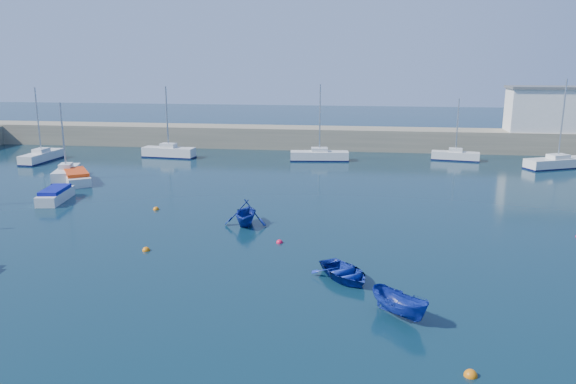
# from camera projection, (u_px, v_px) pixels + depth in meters

# --- Properties ---
(ground) EXTENTS (220.00, 220.00, 0.00)m
(ground) POSITION_uv_depth(u_px,v_px,m) (192.00, 297.00, 26.91)
(ground) COLOR #0B2432
(ground) RESTS_ON ground
(back_wall) EXTENTS (96.00, 4.50, 2.60)m
(back_wall) POSITION_uv_depth(u_px,v_px,m) (300.00, 138.00, 70.93)
(back_wall) COLOR gray
(back_wall) RESTS_ON ground
(harbor_office) EXTENTS (10.00, 4.00, 5.00)m
(harbor_office) POSITION_uv_depth(u_px,v_px,m) (552.00, 110.00, 66.18)
(harbor_office) COLOR silver
(harbor_office) RESTS_ON back_wall
(sailboat_3) EXTENTS (2.83, 5.54, 7.17)m
(sailboat_3) POSITION_uv_depth(u_px,v_px,m) (66.00, 173.00, 52.89)
(sailboat_3) COLOR silver
(sailboat_3) RESTS_ON ground
(sailboat_4) EXTENTS (2.01, 6.21, 8.08)m
(sailboat_4) POSITION_uv_depth(u_px,v_px,m) (42.00, 156.00, 61.78)
(sailboat_4) COLOR silver
(sailboat_4) RESTS_ON ground
(sailboat_5) EXTENTS (6.16, 2.29, 8.07)m
(sailboat_5) POSITION_uv_depth(u_px,v_px,m) (169.00, 152.00, 64.29)
(sailboat_5) COLOR silver
(sailboat_5) RESTS_ON ground
(sailboat_6) EXTENTS (6.55, 2.47, 8.38)m
(sailboat_6) POSITION_uv_depth(u_px,v_px,m) (319.00, 155.00, 62.33)
(sailboat_6) COLOR silver
(sailboat_6) RESTS_ON ground
(sailboat_7) EXTENTS (5.29, 2.27, 6.86)m
(sailboat_7) POSITION_uv_depth(u_px,v_px,m) (455.00, 156.00, 62.44)
(sailboat_7) COLOR silver
(sailboat_7) RESTS_ON ground
(sailboat_8) EXTENTS (7.21, 4.72, 9.12)m
(sailboat_8) POSITION_uv_depth(u_px,v_px,m) (557.00, 163.00, 58.04)
(sailboat_8) COLOR silver
(sailboat_8) RESTS_ON ground
(motorboat_1) EXTENTS (2.18, 4.59, 1.08)m
(motorboat_1) POSITION_uv_depth(u_px,v_px,m) (55.00, 195.00, 44.76)
(motorboat_1) COLOR silver
(motorboat_1) RESTS_ON ground
(motorboat_2) EXTENTS (4.68, 5.57, 1.12)m
(motorboat_2) POSITION_uv_depth(u_px,v_px,m) (76.00, 177.00, 51.43)
(motorboat_2) COLOR silver
(motorboat_2) RESTS_ON ground
(dinghy_center) EXTENTS (4.20, 4.48, 0.75)m
(dinghy_center) POSITION_uv_depth(u_px,v_px,m) (344.00, 272.00, 29.01)
(dinghy_center) COLOR navy
(dinghy_center) RESTS_ON ground
(dinghy_left) EXTENTS (3.02, 3.45, 1.75)m
(dinghy_left) POSITION_uv_depth(u_px,v_px,m) (246.00, 213.00, 38.30)
(dinghy_left) COLOR navy
(dinghy_left) RESTS_ON ground
(dinghy_right) EXTENTS (3.01, 3.03, 1.20)m
(dinghy_right) POSITION_uv_depth(u_px,v_px,m) (400.00, 305.00, 24.69)
(dinghy_right) COLOR navy
(dinghy_right) RESTS_ON ground
(buoy_0) EXTENTS (0.47, 0.47, 0.47)m
(buoy_0) POSITION_uv_depth(u_px,v_px,m) (146.00, 251.00, 33.40)
(buoy_0) COLOR #D1680B
(buoy_0) RESTS_ON ground
(buoy_1) EXTENTS (0.42, 0.42, 0.42)m
(buoy_1) POSITION_uv_depth(u_px,v_px,m) (280.00, 243.00, 34.81)
(buoy_1) COLOR red
(buoy_1) RESTS_ON ground
(buoy_3) EXTENTS (0.47, 0.47, 0.47)m
(buoy_3) POSITION_uv_depth(u_px,v_px,m) (156.00, 210.00, 42.35)
(buoy_3) COLOR #D1680B
(buoy_3) RESTS_ON ground
(buoy_5) EXTENTS (0.50, 0.50, 0.50)m
(buoy_5) POSITION_uv_depth(u_px,v_px,m) (471.00, 376.00, 20.28)
(buoy_5) COLOR #D1680B
(buoy_5) RESTS_ON ground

